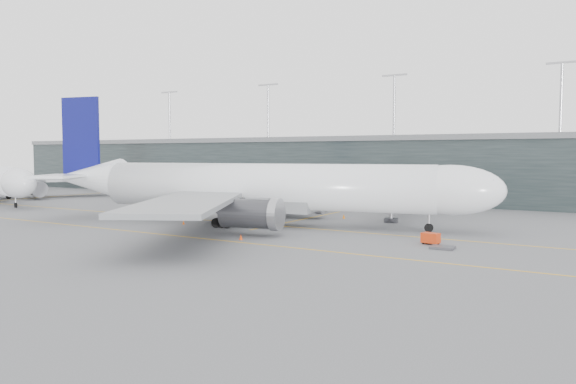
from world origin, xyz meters
The scene contains 17 objects.
ground centered at (0.00, 0.00, 0.00)m, with size 320.00×320.00×0.00m, color #59585D.
taxiline_a centered at (0.00, -4.00, 0.01)m, with size 160.00×0.25×0.02m, color #EDAA16.
taxiline_b centered at (0.00, -20.00, 0.01)m, with size 160.00×0.25×0.02m, color #EDAA16.
taxiline_lead_main centered at (5.00, 20.00, 0.01)m, with size 0.25×60.00×0.02m, color #EDAA16.
taxiline_lead_adj centered at (-75.00, 20.00, 0.01)m, with size 0.25×60.00×0.02m, color #EDAA16.
terminal centered at (0.00, 58.00, 7.62)m, with size 240.00×36.00×29.00m.
main_aircraft centered at (2.92, -4.23, 5.88)m, with size 74.25×68.67×20.97m.
jet_bridge centered at (18.05, 23.50, 5.03)m, with size 10.76×44.78×6.72m.
gse_cart centered at (31.46, -8.97, 0.79)m, with size 2.27×1.64×1.42m.
baggage_dolly centered at (33.64, -11.43, 0.16)m, with size 2.74×2.19×0.27m, color #3B3B40.
uld_a centered at (-6.15, 9.67, 1.02)m, with size 2.57×2.31×1.94m.
uld_b centered at (-1.98, 12.15, 0.86)m, with size 1.84×1.49×1.63m.
uld_c centered at (-1.03, 11.04, 0.97)m, with size 2.22×1.87×1.84m.
cone_nose centered at (31.64, -5.68, 0.32)m, with size 0.41×0.41×0.65m, color #DB3D0C.
cone_wing_stbd centered at (9.36, -18.31, 0.37)m, with size 0.46×0.46×0.74m, color #E33F0C.
cone_wing_port centered at (10.51, 10.00, 0.38)m, with size 0.48×0.48×0.77m, color orange.
cone_tail centered at (-7.73, -10.20, 0.31)m, with size 0.39×0.39×0.63m, color #CA4C0B.
Camera 1 is at (52.10, -76.75, 11.28)m, focal length 35.00 mm.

